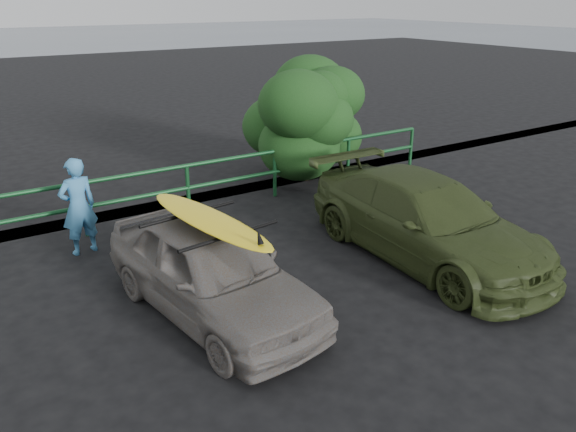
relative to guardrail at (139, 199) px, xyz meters
name	(u,v)px	position (x,y,z in m)	size (l,w,h in m)	color
ground	(279,356)	(0.00, -5.00, -0.52)	(80.00, 80.00, 0.00)	black
guardrail	(139,199)	(0.00, 0.00, 0.00)	(14.00, 0.08, 1.04)	#144822
shrub_right	(336,122)	(5.00, 0.50, 0.78)	(3.20, 2.40, 2.60)	#1C4419
sedan	(211,270)	(-0.23, -3.64, 0.12)	(1.52, 3.78, 1.29)	#69625E
olive_vehicle	(426,220)	(3.49, -3.93, 0.15)	(1.86, 4.59, 1.33)	#33411C
man	(78,207)	(-1.23, -0.70, 0.31)	(0.60, 0.40, 1.66)	#428EC7
roof_rack	(209,224)	(-0.23, -3.64, 0.79)	(1.47, 1.03, 0.05)	black
surfboard	(209,220)	(-0.23, -3.64, 0.86)	(0.54, 2.63, 0.08)	yellow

